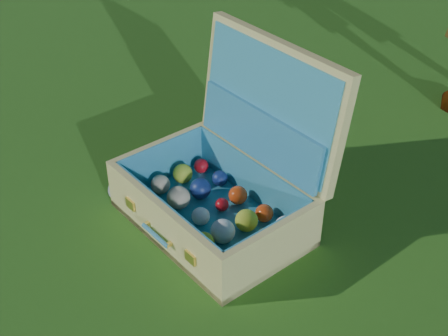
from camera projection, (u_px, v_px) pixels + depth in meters
ground at (251, 223)px, 1.91m from camera, size 60.00×60.00×0.00m
stray_ball at (120, 190)px, 1.99m from camera, size 0.08×0.08×0.08m
suitcase at (231, 176)px, 1.86m from camera, size 0.68×0.61×0.53m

